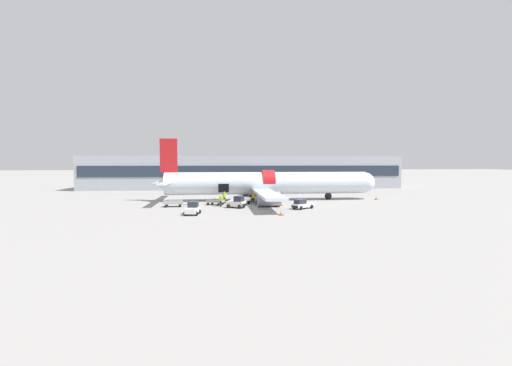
# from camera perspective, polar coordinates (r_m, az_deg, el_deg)

# --- Properties ---
(ground_plane) EXTENTS (500.00, 500.00, 0.00)m
(ground_plane) POSITION_cam_1_polar(r_m,az_deg,el_deg) (49.93, 1.46, -3.90)
(ground_plane) COLOR gray
(terminal_strip) EXTENTS (76.69, 12.27, 7.91)m
(terminal_strip) POSITION_cam_1_polar(r_m,az_deg,el_deg) (85.85, -1.95, 1.83)
(terminal_strip) COLOR #9EA3AD
(terminal_strip) RESTS_ON ground_plane
(airplane) EXTENTS (37.94, 33.35, 10.25)m
(airplane) POSITION_cam_1_polar(r_m,az_deg,el_deg) (57.65, 1.52, -0.12)
(airplane) COLOR silver
(airplane) RESTS_ON ground_plane
(baggage_tug_lead) EXTENTS (2.10, 2.79, 1.57)m
(baggage_tug_lead) POSITION_cam_1_polar(r_m,az_deg,el_deg) (42.66, -10.52, -4.31)
(baggage_tug_lead) COLOR white
(baggage_tug_lead) RESTS_ON ground_plane
(baggage_tug_mid) EXTENTS (2.95, 2.60, 1.67)m
(baggage_tug_mid) POSITION_cam_1_polar(r_m,az_deg,el_deg) (48.25, -3.19, -3.31)
(baggage_tug_mid) COLOR silver
(baggage_tug_mid) RESTS_ON ground_plane
(baggage_tug_rear) EXTENTS (3.43, 2.82, 1.35)m
(baggage_tug_rear) POSITION_cam_1_polar(r_m,az_deg,el_deg) (47.50, 7.70, -3.58)
(baggage_tug_rear) COLOR white
(baggage_tug_rear) RESTS_ON ground_plane
(baggage_cart_loading) EXTENTS (3.83, 2.47, 1.08)m
(baggage_cart_loading) POSITION_cam_1_polar(r_m,az_deg,el_deg) (52.31, -2.53, -2.98)
(baggage_cart_loading) COLOR #B7BABF
(baggage_cart_loading) RESTS_ON ground_plane
(baggage_cart_queued) EXTENTS (3.35, 2.46, 0.94)m
(baggage_cart_queued) POSITION_cam_1_polar(r_m,az_deg,el_deg) (51.78, -6.74, -3.18)
(baggage_cart_queued) COLOR #999BA0
(baggage_cart_queued) RESTS_ON ground_plane
(baggage_cart_empty) EXTENTS (3.65, 1.89, 0.98)m
(baggage_cart_empty) POSITION_cam_1_polar(r_m,az_deg,el_deg) (50.70, -13.56, -3.33)
(baggage_cart_empty) COLOR #999BA0
(baggage_cart_empty) RESTS_ON ground_plane
(ground_crew_loader_a) EXTENTS (0.63, 0.48, 1.79)m
(ground_crew_loader_a) POSITION_cam_1_polar(r_m,az_deg,el_deg) (54.18, -5.29, -2.33)
(ground_crew_loader_a) COLOR black
(ground_crew_loader_a) RESTS_ON ground_plane
(ground_crew_loader_b) EXTENTS (0.55, 0.60, 1.80)m
(ground_crew_loader_b) POSITION_cam_1_polar(r_m,az_deg,el_deg) (49.54, -5.90, -2.87)
(ground_crew_loader_b) COLOR #2D2D33
(ground_crew_loader_b) RESTS_ON ground_plane
(ground_crew_driver) EXTENTS (0.57, 0.47, 1.64)m
(ground_crew_driver) POSITION_cam_1_polar(r_m,az_deg,el_deg) (52.25, 2.16, -2.62)
(ground_crew_driver) COLOR #2D2D33
(ground_crew_driver) RESTS_ON ground_plane
(ground_crew_supervisor) EXTENTS (0.58, 0.43, 1.68)m
(ground_crew_supervisor) POSITION_cam_1_polar(r_m,az_deg,el_deg) (53.74, -0.40, -2.42)
(ground_crew_supervisor) COLOR black
(ground_crew_supervisor) RESTS_ON ground_plane
(ground_crew_helper) EXTENTS (0.64, 0.49, 1.83)m
(ground_crew_helper) POSITION_cam_1_polar(r_m,az_deg,el_deg) (51.93, 0.82, -2.54)
(ground_crew_helper) COLOR #2D2D33
(ground_crew_helper) RESTS_ON ground_plane
(suitcase_on_tarmac_upright) EXTENTS (0.49, 0.30, 0.64)m
(suitcase_on_tarmac_upright) POSITION_cam_1_polar(r_m,az_deg,el_deg) (51.36, 0.13, -3.39)
(suitcase_on_tarmac_upright) COLOR #14472D
(suitcase_on_tarmac_upright) RESTS_ON ground_plane
(safety_cone_nose) EXTENTS (0.55, 0.55, 0.57)m
(safety_cone_nose) POSITION_cam_1_polar(r_m,az_deg,el_deg) (62.35, 19.41, -2.38)
(safety_cone_nose) COLOR black
(safety_cone_nose) RESTS_ON ground_plane
(safety_cone_engine_left) EXTENTS (0.57, 0.57, 0.61)m
(safety_cone_engine_left) POSITION_cam_1_polar(r_m,az_deg,el_deg) (41.60, 4.25, -4.99)
(safety_cone_engine_left) COLOR black
(safety_cone_engine_left) RESTS_ON ground_plane
(safety_cone_wingtip) EXTENTS (0.47, 0.47, 0.70)m
(safety_cone_wingtip) POSITION_cam_1_polar(r_m,az_deg,el_deg) (50.69, 4.23, -3.42)
(safety_cone_wingtip) COLOR black
(safety_cone_wingtip) RESTS_ON ground_plane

